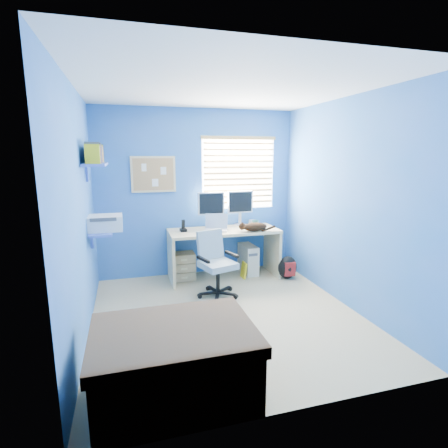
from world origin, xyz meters
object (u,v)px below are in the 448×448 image
object	(u,v)px
cat	(255,227)
tower_pc	(248,259)
office_chair	(216,272)
laptop	(216,223)
desk	(224,254)

from	to	relation	value
cat	tower_pc	distance (m)	0.66
cat	tower_pc	world-z (taller)	cat
cat	office_chair	bearing A→B (deg)	-139.05
laptop	cat	distance (m)	0.57
desk	office_chair	size ratio (longest dim) A/B	1.89
desk	laptop	xyz separation A→B (m)	(-0.13, -0.03, 0.48)
tower_pc	cat	bearing A→B (deg)	-95.39
desk	tower_pc	world-z (taller)	desk
laptop	tower_pc	size ratio (longest dim) A/B	0.73
office_chair	desk	bearing A→B (deg)	66.05
cat	tower_pc	size ratio (longest dim) A/B	0.80
cat	laptop	bearing A→B (deg)	170.11
desk	laptop	distance (m)	0.50
desk	tower_pc	size ratio (longest dim) A/B	3.59
office_chair	cat	bearing A→B (deg)	30.63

